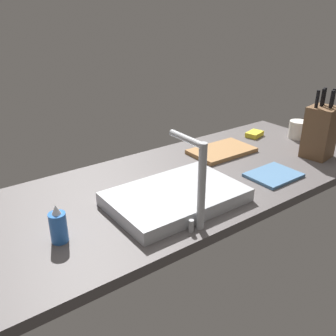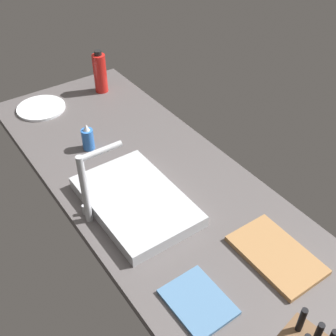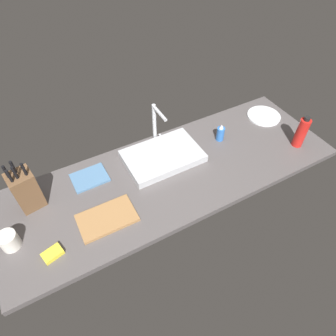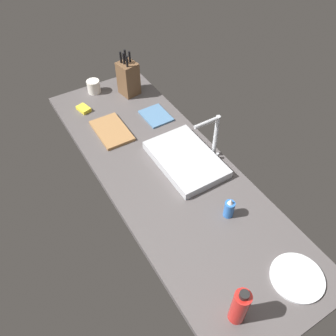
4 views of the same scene
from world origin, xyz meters
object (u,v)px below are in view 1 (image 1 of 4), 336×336
at_px(soap_bottle, 58,226).
at_px(dish_towel, 273,175).
at_px(coffee_mug, 298,130).
at_px(dish_sponge, 254,134).
at_px(sink_basin, 177,196).
at_px(faucet, 197,177).
at_px(cutting_board, 222,151).
at_px(knife_block, 320,132).

xyz_separation_m(soap_bottle, dish_towel, (-0.84, 0.08, -0.04)).
bearing_deg(soap_bottle, coffee_mug, -173.59).
bearing_deg(dish_sponge, sink_basin, 22.73).
relative_size(sink_basin, soap_bottle, 3.78).
height_order(faucet, coffee_mug, faucet).
relative_size(sink_basin, dish_sponge, 4.98).
bearing_deg(cutting_board, faucet, 38.96).
distance_m(sink_basin, soap_bottle, 0.41).
distance_m(knife_block, dish_towel, 0.34).
distance_m(faucet, knife_block, 0.80).
xyz_separation_m(faucet, coffee_mug, (-0.92, -0.31, -0.12)).
bearing_deg(cutting_board, dish_towel, 88.00).
bearing_deg(faucet, sink_basin, -104.75).
relative_size(dish_towel, coffee_mug, 2.24).
bearing_deg(sink_basin, coffee_mug, -169.45).
bearing_deg(cutting_board, knife_block, 137.83).
bearing_deg(faucet, soap_bottle, -24.42).
height_order(soap_bottle, coffee_mug, soap_bottle).
bearing_deg(faucet, dish_sponge, -149.50).
relative_size(faucet, knife_block, 0.93).
height_order(knife_block, dish_towel, knife_block).
bearing_deg(knife_block, faucet, -1.61).
bearing_deg(sink_basin, dish_sponge, -157.27).
relative_size(sink_basin, coffee_mug, 5.14).
relative_size(sink_basin, dish_towel, 2.29).
bearing_deg(sink_basin, soap_bottle, -2.80).
bearing_deg(faucet, knife_block, -172.03).
distance_m(knife_block, cutting_board, 0.43).
height_order(faucet, soap_bottle, faucet).
bearing_deg(dish_towel, faucet, 10.35).
bearing_deg(coffee_mug, sink_basin, 10.55).
distance_m(dish_towel, dish_sponge, 0.47).
bearing_deg(sink_basin, faucet, 75.25).
bearing_deg(dish_towel, dish_sponge, -129.14).
xyz_separation_m(sink_basin, dish_sponge, (-0.73, -0.31, -0.01)).
relative_size(faucet, cutting_board, 0.96).
bearing_deg(soap_bottle, sink_basin, 177.20).
distance_m(knife_block, dish_sponge, 0.36).
relative_size(knife_block, dish_towel, 1.52).
xyz_separation_m(sink_basin, knife_block, (-0.75, 0.04, 0.09)).
xyz_separation_m(knife_block, coffee_mug, (-0.14, -0.20, -0.07)).
xyz_separation_m(sink_basin, dish_towel, (-0.43, 0.06, -0.02)).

